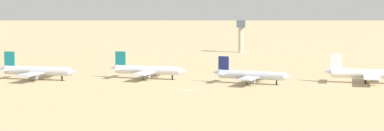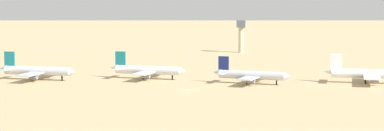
% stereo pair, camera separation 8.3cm
% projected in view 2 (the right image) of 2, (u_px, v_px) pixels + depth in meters
% --- Properties ---
extents(ground, '(4000.00, 4000.00, 0.00)m').
position_uv_depth(ground, '(189.00, 90.00, 243.21)').
color(ground, tan).
extents(parked_jet_teal_2, '(34.07, 28.78, 11.25)m').
position_uv_depth(parked_jet_teal_2, '(37.00, 71.00, 273.21)').
color(parked_jet_teal_2, silver).
rests_on(parked_jet_teal_2, ground).
extents(parked_jet_teal_3, '(33.21, 28.18, 10.97)m').
position_uv_depth(parked_jet_teal_3, '(147.00, 70.00, 276.80)').
color(parked_jet_teal_3, silver).
rests_on(parked_jet_teal_3, ground).
extents(parked_jet_navy_4, '(31.03, 26.56, 10.31)m').
position_uv_depth(parked_jet_navy_4, '(251.00, 75.00, 260.83)').
color(parked_jet_navy_4, silver).
rests_on(parked_jet_navy_4, ground).
extents(parked_jet_white_5, '(34.50, 29.04, 11.39)m').
position_uv_depth(parked_jet_white_5, '(368.00, 74.00, 262.31)').
color(parked_jet_white_5, white).
rests_on(parked_jet_white_5, ground).
extents(control_tower, '(5.20, 5.20, 19.54)m').
position_uv_depth(control_tower, '(241.00, 33.00, 410.59)').
color(control_tower, '#C6B793').
rests_on(control_tower, ground).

